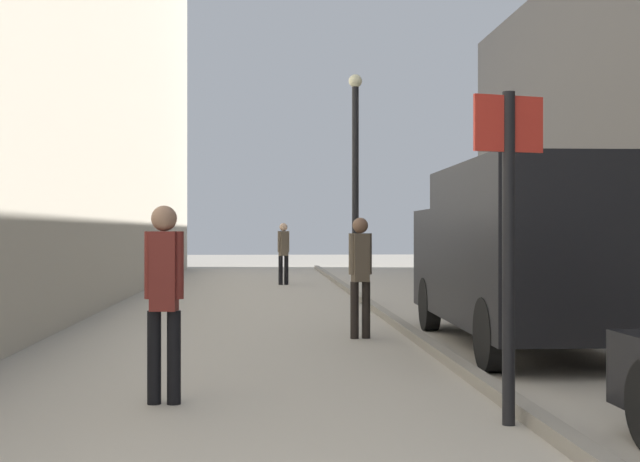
% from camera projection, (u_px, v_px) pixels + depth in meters
% --- Properties ---
extents(ground_plane, '(80.00, 80.00, 0.00)m').
position_uv_depth(ground_plane, '(296.00, 321.00, 14.18)').
color(ground_plane, '#A8A093').
extents(kerb_strip, '(0.16, 40.00, 0.12)m').
position_uv_depth(kerb_strip, '(389.00, 317.00, 14.29)').
color(kerb_strip, gray).
rests_on(kerb_strip, ground_plane).
extents(pedestrian_main_foreground, '(0.33, 0.23, 1.70)m').
position_uv_depth(pedestrian_main_foreground, '(360.00, 269.00, 11.93)').
color(pedestrian_main_foreground, black).
rests_on(pedestrian_main_foreground, ground_plane).
extents(pedestrian_mid_block, '(0.34, 0.23, 1.74)m').
position_uv_depth(pedestrian_mid_block, '(164.00, 289.00, 7.41)').
color(pedestrian_mid_block, black).
rests_on(pedestrian_mid_block, ground_plane).
extents(pedestrian_far_crossing, '(0.33, 0.26, 1.74)m').
position_uv_depth(pedestrian_far_crossing, '(283.00, 249.00, 23.85)').
color(pedestrian_far_crossing, black).
rests_on(pedestrian_far_crossing, ground_plane).
extents(delivery_van, '(2.08, 5.46, 2.33)m').
position_uv_depth(delivery_van, '(523.00, 251.00, 11.01)').
color(delivery_van, black).
rests_on(delivery_van, ground_plane).
extents(street_sign_post, '(0.59, 0.18, 2.60)m').
position_uv_depth(street_sign_post, '(509.00, 227.00, 6.61)').
color(street_sign_post, black).
rests_on(street_sign_post, ground_plane).
extents(lamp_post, '(0.28, 0.28, 4.76)m').
position_uv_depth(lamp_post, '(355.00, 173.00, 17.55)').
color(lamp_post, black).
rests_on(lamp_post, ground_plane).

